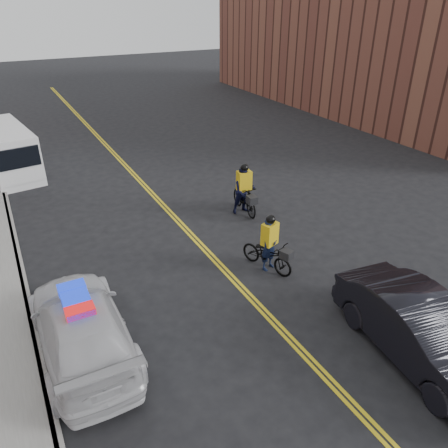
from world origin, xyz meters
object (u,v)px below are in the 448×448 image
dark_sedan (421,331)px  cyclist_near (269,250)px  cyclist_far (244,194)px  police_cruiser (81,326)px  cargo_van (7,152)px

dark_sedan → cyclist_near: 5.28m
cyclist_near → cyclist_far: bearing=51.8°
dark_sedan → cyclist_far: cyclist_far is taller
police_cruiser → cargo_van: cargo_van is taller
cargo_van → cyclist_far: 12.48m
cargo_van → cyclist_near: bearing=-70.9°
dark_sedan → cargo_van: 20.19m
cyclist_far → dark_sedan: bearing=-86.9°
dark_sedan → cargo_van: size_ratio=0.86×
police_cruiser → cyclist_near: 6.36m
police_cruiser → dark_sedan: 8.47m
cyclist_near → dark_sedan: bearing=-97.5°
police_cruiser → cyclist_near: bearing=-171.0°
cyclist_near → cyclist_far: cyclist_far is taller
police_cruiser → cyclist_near: (6.29, 0.96, -0.09)m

